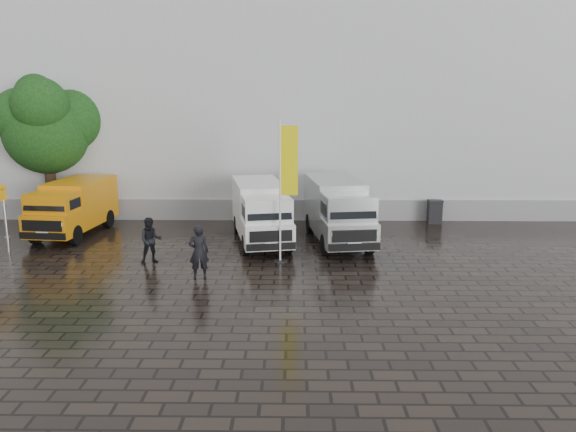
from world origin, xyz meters
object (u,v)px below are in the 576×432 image
van_white (261,214)px  van_silver (338,212)px  van_yellow (73,209)px  person_front (199,252)px  flagpole (285,184)px  wheelie_bin (435,211)px  person_tent (151,240)px

van_white → van_silver: bearing=-9.8°
van_yellow → person_front: 8.59m
flagpole → wheelie_bin: flagpole is taller
van_yellow → person_front: (6.37, -5.77, -0.24)m
van_yellow → flagpole: size_ratio=0.97×
van_yellow → van_white: 8.18m
person_front → person_tent: 2.65m
van_white → flagpole: 3.36m
van_silver → wheelie_bin: van_silver is taller
van_white → person_tent: size_ratio=3.32×
van_silver → wheelie_bin: 6.00m
person_front → flagpole: bearing=-156.8°
van_white → van_silver: (3.13, 0.08, 0.06)m
van_silver → person_tent: 7.53m
person_tent → van_silver: bearing=8.2°
van_silver → person_front: 6.80m
flagpole → wheelie_bin: (6.90, 6.31, -2.29)m
flagpole → person_front: bearing=-145.4°
van_yellow → van_white: bearing=-1.8°
flagpole → wheelie_bin: bearing=42.5°
person_tent → van_white: bearing=22.6°
person_front → van_yellow: bearing=-53.6°
person_front → wheelie_bin: bearing=-151.1°
flagpole → van_white: bearing=111.0°
flagpole → van_yellow: bearing=157.2°
van_white → person_tent: 4.78m
wheelie_bin → person_tent: (-11.71, -6.52, 0.28)m
van_silver → person_front: van_silver is taller
person_tent → wheelie_bin: bearing=13.7°
van_white → van_silver: size_ratio=0.95×
wheelie_bin → person_tent: person_tent is taller
person_front → van_white: bearing=-121.9°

